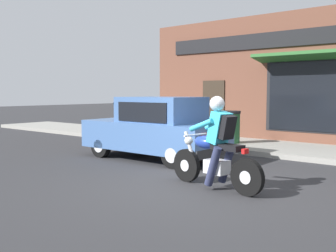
{
  "coord_description": "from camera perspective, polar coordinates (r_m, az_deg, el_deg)",
  "views": [
    {
      "loc": [
        -5.8,
        -4.04,
        1.69
      ],
      "look_at": [
        0.8,
        1.39,
        0.95
      ],
      "focal_mm": 42.0,
      "sensor_mm": 36.0,
      "label": 1
    }
  ],
  "objects": [
    {
      "name": "ground_plane",
      "position": [
        7.27,
        4.54,
        -8.52
      ],
      "size": [
        80.0,
        80.0,
        0.0
      ],
      "primitive_type": "plane",
      "color": "#2B2B2D"
    },
    {
      "name": "sidewalk_curb",
      "position": [
        12.86,
        5.94,
        -2.31
      ],
      "size": [
        2.6,
        22.0,
        0.14
      ],
      "primitive_type": "cube",
      "color": "gray",
      "rests_on": "ground"
    },
    {
      "name": "storefront_building",
      "position": [
        12.99,
        19.18,
        6.52
      ],
      "size": [
        1.25,
        11.36,
        4.2
      ],
      "color": "brown",
      "rests_on": "ground"
    },
    {
      "name": "motorcycle_with_rider",
      "position": [
        6.92,
        6.96,
        -3.51
      ],
      "size": [
        0.64,
        2.01,
        1.62
      ],
      "color": "black",
      "rests_on": "ground"
    },
    {
      "name": "car_hatchback",
      "position": [
        9.91,
        -1.77,
        -0.4
      ],
      "size": [
        1.66,
        3.79,
        1.57
      ],
      "color": "black",
      "rests_on": "ground"
    },
    {
      "name": "trash_bin",
      "position": [
        12.11,
        9.17,
        -0.1
      ],
      "size": [
        0.56,
        0.56,
        0.98
      ],
      "color": "#23512D",
      "rests_on": "sidewalk_curb"
    },
    {
      "name": "traffic_cone",
      "position": [
        13.61,
        -4.45,
        -0.36
      ],
      "size": [
        0.36,
        0.36,
        0.6
      ],
      "color": "black",
      "rests_on": "sidewalk_curb"
    }
  ]
}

